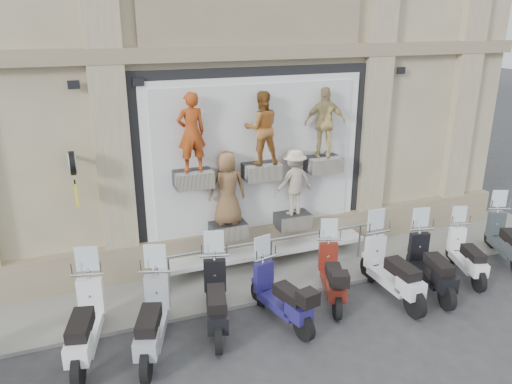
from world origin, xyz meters
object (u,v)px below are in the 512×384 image
scooter_f (333,266)px  scooter_i (468,246)px  guard_rail (271,258)px  clock_sign_bracket (73,170)px  scooter_j (508,231)px  scooter_c (151,308)px  scooter_e (281,285)px  scooter_d (216,288)px  scooter_g (393,260)px  scooter_b (83,312)px  scooter_h (432,256)px

scooter_f → scooter_i: size_ratio=1.05×
guard_rail → clock_sign_bracket: bearing=173.2°
clock_sign_bracket → scooter_j: bearing=-10.9°
scooter_c → scooter_e: scooter_c is taller
scooter_d → scooter_e: scooter_d is taller
scooter_f → scooter_g: 1.25m
clock_sign_bracket → scooter_g: bearing=-20.5°
scooter_e → scooter_b: bearing=163.2°
scooter_j → scooter_g: bearing=-152.0°
guard_rail → scooter_e: size_ratio=2.64×
clock_sign_bracket → scooter_g: (5.88, -2.20, -1.94)m
scooter_g → scooter_e: bearing=179.2°
clock_sign_bracket → scooter_d: (2.19, -1.90, -1.96)m
scooter_e → scooter_h: size_ratio=0.95×
scooter_e → scooter_c: bearing=167.6°
scooter_b → scooter_e: size_ratio=1.12×
clock_sign_bracket → scooter_j: clock_sign_bracket is taller
scooter_f → scooter_d: bearing=-157.6°
scooter_j → scooter_e: bearing=-155.0°
scooter_c → scooter_h: 5.86m
scooter_f → guard_rail: bearing=140.8°
scooter_b → scooter_f: size_ratio=1.12×
scooter_b → scooter_j: 9.53m
scooter_j → scooter_h: bearing=-148.4°
scooter_b → scooter_h: size_ratio=1.06×
scooter_d → scooter_g: 3.70m
scooter_j → scooter_c: bearing=-155.9°
scooter_f → scooter_g: bearing=2.1°
guard_rail → scooter_j: scooter_j is taller
guard_rail → scooter_f: bearing=-59.5°
scooter_f → scooter_h: 2.17m
scooter_h → scooter_i: size_ratio=1.12×
clock_sign_bracket → scooter_g: 6.57m
scooter_e → scooter_j: size_ratio=0.98×
scooter_c → guard_rail: bearing=49.1°
scooter_c → scooter_h: scooter_c is taller
scooter_b → guard_rail: bearing=33.2°
scooter_e → scooter_g: bearing=-13.3°
scooter_f → scooter_g: scooter_g is taller
clock_sign_bracket → scooter_h: bearing=-18.4°
scooter_d → scooter_i: 5.80m
scooter_h → scooter_i: scooter_h is taller
clock_sign_bracket → scooter_i: size_ratio=0.56×
scooter_f → scooter_h: size_ratio=0.94×
scooter_j → scooter_b: bearing=-157.8°
scooter_b → scooter_f: 4.83m
scooter_h → scooter_j: size_ratio=1.04×
scooter_c → scooter_i: 7.03m
scooter_d → scooter_g: size_ratio=0.98×
scooter_b → scooter_d: (2.32, -0.00, -0.03)m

